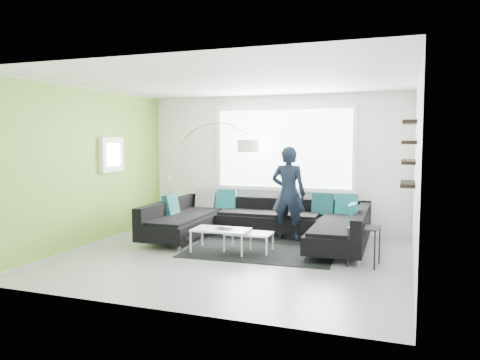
% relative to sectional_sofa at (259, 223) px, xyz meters
% --- Properties ---
extents(ground, '(5.50, 5.50, 0.00)m').
position_rel_sectional_sofa_xyz_m(ground, '(-0.10, -1.09, -0.36)').
color(ground, gray).
rests_on(ground, ground).
extents(room_shell, '(5.54, 5.04, 2.82)m').
position_rel_sectional_sofa_xyz_m(room_shell, '(-0.06, -0.89, 1.44)').
color(room_shell, white).
rests_on(room_shell, ground).
extents(sectional_sofa, '(3.88, 2.45, 0.83)m').
position_rel_sectional_sofa_xyz_m(sectional_sofa, '(0.00, 0.00, 0.00)').
color(sectional_sofa, black).
rests_on(sectional_sofa, ground).
extents(rug, '(2.59, 1.95, 0.01)m').
position_rel_sectional_sofa_xyz_m(rug, '(0.22, -0.52, -0.36)').
color(rug, black).
rests_on(rug, ground).
extents(coffee_table, '(1.23, 0.74, 0.39)m').
position_rel_sectional_sofa_xyz_m(coffee_table, '(-0.17, -0.79, -0.17)').
color(coffee_table, silver).
rests_on(coffee_table, ground).
extents(arc_lamp, '(2.13, 0.80, 2.25)m').
position_rel_sectional_sofa_xyz_m(arc_lamp, '(-2.29, 0.88, 0.76)').
color(arc_lamp, silver).
rests_on(arc_lamp, ground).
extents(side_table, '(0.47, 0.47, 0.59)m').
position_rel_sectional_sofa_xyz_m(side_table, '(1.95, -0.93, -0.07)').
color(side_table, black).
rests_on(side_table, ground).
extents(person, '(0.64, 0.42, 1.76)m').
position_rel_sectional_sofa_xyz_m(person, '(0.45, 0.41, 0.52)').
color(person, black).
rests_on(person, ground).
extents(laptop, '(0.36, 0.28, 0.02)m').
position_rel_sectional_sofa_xyz_m(laptop, '(-0.32, -0.94, 0.04)').
color(laptop, black).
rests_on(laptop, coffee_table).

